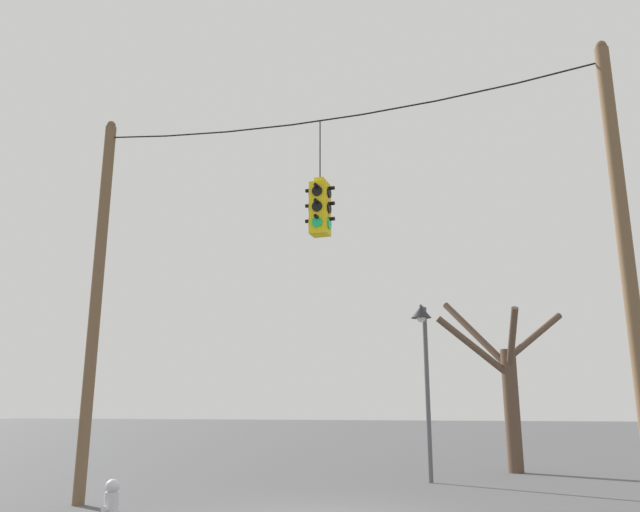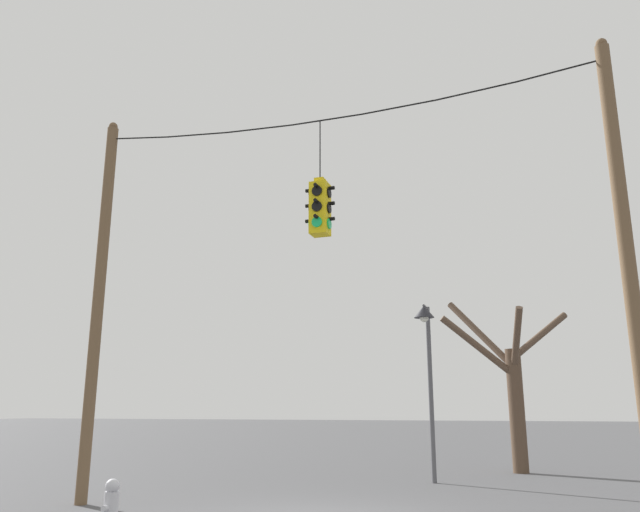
{
  "view_description": "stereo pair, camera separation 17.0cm",
  "coord_description": "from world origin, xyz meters",
  "px_view_note": "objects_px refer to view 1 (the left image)",
  "views": [
    {
      "loc": [
        3.36,
        -10.58,
        1.79
      ],
      "look_at": [
        -0.13,
        0.17,
        4.59
      ],
      "focal_mm": 35.0,
      "sensor_mm": 36.0,
      "label": 1
    },
    {
      "loc": [
        3.53,
        -10.53,
        1.79
      ],
      "look_at": [
        -0.13,
        0.17,
        4.59
      ],
      "focal_mm": 35.0,
      "sensor_mm": 36.0,
      "label": 2
    }
  ],
  "objects_px": {
    "utility_pole_right": "(628,266)",
    "street_lamp": "(424,343)",
    "bare_tree": "(506,383)",
    "fire_hydrant": "(111,504)",
    "traffic_light_near_right_pole": "(320,208)",
    "utility_pole_left": "(96,300)"
  },
  "relations": [
    {
      "from": "utility_pole_left",
      "to": "street_lamp",
      "type": "relative_size",
      "value": 1.81
    },
    {
      "from": "traffic_light_near_right_pole",
      "to": "bare_tree",
      "type": "bearing_deg",
      "value": 72.65
    },
    {
      "from": "bare_tree",
      "to": "utility_pole_left",
      "type": "bearing_deg",
      "value": -130.09
    },
    {
      "from": "traffic_light_near_right_pole",
      "to": "street_lamp",
      "type": "xyz_separation_m",
      "value": [
        1.03,
        5.56,
        -2.06
      ]
    },
    {
      "from": "traffic_light_near_right_pole",
      "to": "street_lamp",
      "type": "distance_m",
      "value": 6.02
    },
    {
      "from": "utility_pole_left",
      "to": "bare_tree",
      "type": "xyz_separation_m",
      "value": [
        7.82,
        9.28,
        -1.45
      ]
    },
    {
      "from": "street_lamp",
      "to": "bare_tree",
      "type": "relative_size",
      "value": 0.84
    },
    {
      "from": "utility_pole_left",
      "to": "fire_hydrant",
      "type": "height_order",
      "value": "utility_pole_left"
    },
    {
      "from": "fire_hydrant",
      "to": "utility_pole_right",
      "type": "bearing_deg",
      "value": 14.64
    },
    {
      "from": "utility_pole_right",
      "to": "bare_tree",
      "type": "distance_m",
      "value": 9.67
    },
    {
      "from": "utility_pole_right",
      "to": "street_lamp",
      "type": "distance_m",
      "value": 6.96
    },
    {
      "from": "utility_pole_left",
      "to": "street_lamp",
      "type": "xyz_separation_m",
      "value": [
        5.94,
        5.56,
        -0.55
      ]
    },
    {
      "from": "utility_pole_left",
      "to": "traffic_light_near_right_pole",
      "type": "distance_m",
      "value": 5.14
    },
    {
      "from": "traffic_light_near_right_pole",
      "to": "bare_tree",
      "type": "xyz_separation_m",
      "value": [
        2.9,
        9.28,
        -2.95
      ]
    },
    {
      "from": "traffic_light_near_right_pole",
      "to": "fire_hydrant",
      "type": "xyz_separation_m",
      "value": [
        -2.7,
        -2.06,
        -5.15
      ]
    },
    {
      "from": "utility_pole_right",
      "to": "traffic_light_near_right_pole",
      "type": "relative_size",
      "value": 3.45
    },
    {
      "from": "street_lamp",
      "to": "bare_tree",
      "type": "height_order",
      "value": "bare_tree"
    },
    {
      "from": "utility_pole_left",
      "to": "street_lamp",
      "type": "distance_m",
      "value": 8.16
    },
    {
      "from": "utility_pole_right",
      "to": "street_lamp",
      "type": "height_order",
      "value": "utility_pole_right"
    },
    {
      "from": "utility_pole_left",
      "to": "fire_hydrant",
      "type": "xyz_separation_m",
      "value": [
        2.21,
        -2.06,
        -3.64
      ]
    },
    {
      "from": "utility_pole_right",
      "to": "street_lamp",
      "type": "relative_size",
      "value": 1.81
    },
    {
      "from": "bare_tree",
      "to": "fire_hydrant",
      "type": "relative_size",
      "value": 7.08
    }
  ]
}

